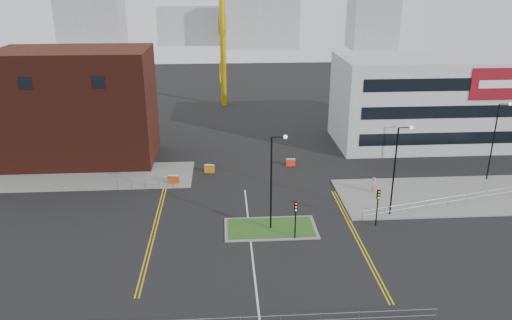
{
  "coord_description": "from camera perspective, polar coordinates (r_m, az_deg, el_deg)",
  "views": [
    {
      "loc": [
        -2.13,
        -33.23,
        22.39
      ],
      "look_at": [
        0.96,
        13.06,
        5.0
      ],
      "focal_mm": 35.0,
      "sensor_mm": 36.0,
      "label": 1
    }
  ],
  "objects": [
    {
      "name": "ground",
      "position": [
        40.12,
        -0.13,
        -13.37
      ],
      "size": [
        200.0,
        200.0,
        0.0
      ],
      "primitive_type": "plane",
      "color": "black",
      "rests_on": "ground"
    },
    {
      "name": "streetlamp_right_far",
      "position": [
        61.92,
        25.74,
        2.55
      ],
      "size": [
        1.46,
        0.36,
        9.18
      ],
      "color": "black",
      "rests_on": "ground"
    },
    {
      "name": "skyline_b",
      "position": [
        164.31,
        0.44,
        15.53
      ],
      "size": [
        24.0,
        12.0,
        16.0
      ],
      "primitive_type": "cube",
      "color": "gray",
      "rests_on": "ground"
    },
    {
      "name": "grass_island",
      "position": [
        47.07,
        1.68,
        -7.78
      ],
      "size": [
        8.0,
        4.0,
        0.12
      ],
      "primitive_type": "cube",
      "color": "#1F501A",
      "rests_on": "ground"
    },
    {
      "name": "centre_line",
      "position": [
        41.79,
        -0.31,
        -11.84
      ],
      "size": [
        0.15,
        30.0,
        0.01
      ],
      "primitive_type": "cube",
      "color": "silver",
      "rests_on": "ground"
    },
    {
      "name": "office_block",
      "position": [
        72.88,
        19.12,
        6.42
      ],
      "size": [
        25.0,
        12.2,
        12.0
      ],
      "color": "#B1B3B6",
      "rests_on": "ground"
    },
    {
      "name": "traffic_light_right",
      "position": [
        47.86,
        13.76,
        -4.55
      ],
      "size": [
        0.28,
        0.33,
        3.65
      ],
      "color": "black",
      "rests_on": "ground"
    },
    {
      "name": "yellow_left_a",
      "position": [
        49.16,
        -11.51,
        -6.99
      ],
      "size": [
        0.12,
        24.0,
        0.01
      ],
      "primitive_type": "cube",
      "color": "gold",
      "rests_on": "ground"
    },
    {
      "name": "railing_left",
      "position": [
        56.32,
        -12.59,
        -2.58
      ],
      "size": [
        6.05,
        0.05,
        1.1
      ],
      "color": "gray",
      "rests_on": "ground"
    },
    {
      "name": "barrier_mid",
      "position": [
        59.88,
        -5.35,
        -0.95
      ],
      "size": [
        1.22,
        0.61,
        0.98
      ],
      "color": "orange",
      "rests_on": "ground"
    },
    {
      "name": "railing_right",
      "position": [
        54.59,
        21.1,
        -4.24
      ],
      "size": [
        19.05,
        5.05,
        1.1
      ],
      "color": "gray",
      "rests_on": "ground"
    },
    {
      "name": "yellow_left_b",
      "position": [
        49.12,
        -11.16,
        -6.99
      ],
      "size": [
        0.12,
        24.0,
        0.01
      ],
      "primitive_type": "cube",
      "color": "gold",
      "rests_on": "ground"
    },
    {
      "name": "barrier_right",
      "position": [
        61.81,
        3.98,
        -0.24
      ],
      "size": [
        1.11,
        0.37,
        0.93
      ],
      "color": "#FF2E0E",
      "rests_on": "ground"
    },
    {
      "name": "skyline_d",
      "position": [
        174.1,
        -5.95,
        15.04
      ],
      "size": [
        30.0,
        12.0,
        12.0
      ],
      "primitive_type": "cube",
      "color": "gray",
      "rests_on": "ground"
    },
    {
      "name": "railing_front",
      "position": [
        34.83,
        0.54,
        -17.8
      ],
      "size": [
        24.05,
        0.05,
        1.1
      ],
      "color": "gray",
      "rests_on": "ground"
    },
    {
      "name": "brick_building",
      "position": [
        66.52,
        -22.07,
        5.52
      ],
      "size": [
        24.2,
        10.07,
        14.24
      ],
      "color": "#411710",
      "rests_on": "ground"
    },
    {
      "name": "barrier_left",
      "position": [
        57.14,
        -9.43,
        -2.19
      ],
      "size": [
        1.3,
        0.6,
        1.05
      ],
      "color": "#C63B0B",
      "rests_on": "ground"
    },
    {
      "name": "skyline_a",
      "position": [
        158.25,
        -18.35,
        15.44
      ],
      "size": [
        18.0,
        12.0,
        22.0
      ],
      "primitive_type": "cube",
      "color": "gray",
      "rests_on": "ground"
    },
    {
      "name": "yellow_right_b",
      "position": [
        46.72,
        11.6,
        -8.55
      ],
      "size": [
        0.12,
        20.0,
        0.01
      ],
      "primitive_type": "cube",
      "color": "gold",
      "rests_on": "ground"
    },
    {
      "name": "yellow_right_a",
      "position": [
        46.64,
        11.24,
        -8.57
      ],
      "size": [
        0.12,
        20.0,
        0.01
      ],
      "primitive_type": "cube",
      "color": "gold",
      "rests_on": "ground"
    },
    {
      "name": "island_kerb",
      "position": [
        47.08,
        1.68,
        -7.8
      ],
      "size": [
        8.6,
        4.6,
        0.08
      ],
      "primitive_type": "cube",
      "color": "slate",
      "rests_on": "ground"
    },
    {
      "name": "skyline_c",
      "position": [
        165.31,
        13.35,
        17.12
      ],
      "size": [
        14.0,
        12.0,
        28.0
      ],
      "primitive_type": "cube",
      "color": "gray",
      "rests_on": "ground"
    },
    {
      "name": "traffic_light_island",
      "position": [
        44.36,
        4.55,
        -6.06
      ],
      "size": [
        0.28,
        0.33,
        3.65
      ],
      "color": "black",
      "rests_on": "ground"
    },
    {
      "name": "streetlamp_island",
      "position": [
        44.8,
        2.03,
        -1.73
      ],
      "size": [
        1.46,
        0.36,
        9.18
      ],
      "color": "black",
      "rests_on": "ground"
    },
    {
      "name": "pedestrian",
      "position": [
        55.35,
        13.34,
        -2.85
      ],
      "size": [
        0.8,
        0.79,
        1.86
      ],
      "primitive_type": "imported",
      "rotation": [
        0.0,
        0.0,
        0.76
      ],
      "color": "#C17C8A",
      "rests_on": "ground"
    },
    {
      "name": "streetlamp_right_near",
      "position": [
        49.24,
        15.83,
        -0.43
      ],
      "size": [
        1.46,
        0.36,
        9.18
      ],
      "color": "black",
      "rests_on": "ground"
    },
    {
      "name": "pavement_right",
      "position": [
        57.55,
        21.37,
        -3.79
      ],
      "size": [
        24.0,
        10.0,
        0.12
      ],
      "primitive_type": "cube",
      "color": "slate",
      "rests_on": "ground"
    },
    {
      "name": "pavement_left",
      "position": [
        62.19,
        -20.25,
        -1.83
      ],
      "size": [
        28.0,
        8.0,
        0.12
      ],
      "primitive_type": "cube",
      "color": "slate",
      "rests_on": "ground"
    }
  ]
}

